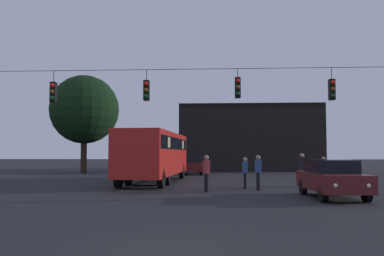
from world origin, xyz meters
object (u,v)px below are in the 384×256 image
Objects in this scene: car_near_right at (332,178)px; pedestrian_near_bus at (245,171)px; pedestrian_crossing_center at (206,171)px; car_far_left at (192,165)px; pedestrian_crossing_left at (302,168)px; pedestrian_crossing_right at (258,170)px; city_bus at (156,152)px; pedestrian_trailing at (324,169)px; tree_left_silhouette at (84,110)px.

car_near_right is 2.81× the size of pedestrian_near_bus.
car_far_left is at bearing 95.87° from pedestrian_crossing_center.
pedestrian_near_bus is at bearing 128.96° from car_near_right.
car_near_right is 2.60× the size of pedestrian_crossing_center.
pedestrian_crossing_left reaches higher than pedestrian_crossing_center.
city_bus is at bearing 138.57° from pedestrian_crossing_right.
pedestrian_trailing is (7.93, -11.42, 0.09)m from car_far_left.
pedestrian_crossing_left is 21.76m from tree_left_silhouette.
pedestrian_crossing_center is at bearing -84.13° from car_far_left.
pedestrian_crossing_center is 20.64m from tree_left_silhouette.
pedestrian_trailing reaches higher than car_far_left.
tree_left_silhouette reaches higher than pedestrian_crossing_center.
pedestrian_crossing_left is 3.24m from pedestrian_near_bus.
car_far_left is 10.82m from tree_left_silhouette.
pedestrian_crossing_center is 1.00× the size of pedestrian_crossing_right.
pedestrian_crossing_right is 21.35m from tree_left_silhouette.
city_bus is 7.08× the size of pedestrian_near_bus.
city_bus is 9.64m from car_far_left.
pedestrian_crossing_left is 0.20× the size of tree_left_silhouette.
pedestrian_crossing_right is at bearing -41.43° from city_bus.
pedestrian_crossing_left reaches higher than car_far_left.
car_near_right is 1.00× the size of car_far_left.
car_far_left is 2.78× the size of pedestrian_trailing.
city_bus is at bearing 168.35° from pedestrian_trailing.
pedestrian_trailing is at bearing -11.65° from city_bus.
city_bus is at bearing 159.00° from pedestrian_crossing_left.
car_far_left is 13.90m from pedestrian_trailing.
city_bus is 2.52× the size of car_far_left.
pedestrian_crossing_center is at bearing -147.59° from pedestrian_trailing.
pedestrian_crossing_center is at bearing -56.19° from tree_left_silhouette.
pedestrian_near_bus reaches higher than car_near_right.
pedestrian_crossing_left is (8.19, -3.14, -0.85)m from city_bus.
pedestrian_crossing_center is at bearing -137.18° from pedestrian_near_bus.
tree_left_silhouette reaches higher than car_near_right.
car_far_left is (-6.65, 17.60, 0.00)m from car_near_right.
tree_left_silhouette reaches higher than pedestrian_near_bus.
pedestrian_crossing_left is 3.12m from pedestrian_crossing_right.
pedestrian_trailing is (1.28, 6.19, 0.09)m from car_near_right.
pedestrian_near_bus is (-3.05, -1.10, -0.13)m from pedestrian_crossing_left.
car_near_right is 18.82m from car_far_left.
city_bus is 6.74m from pedestrian_near_bus.
pedestrian_crossing_right is at bearing -141.73° from pedestrian_trailing.
pedestrian_crossing_right is (4.05, -14.48, 0.16)m from car_far_left.
car_far_left is at bearing -7.49° from tree_left_silhouette.
pedestrian_crossing_right is at bearing -54.16° from pedestrian_near_bus.
car_far_left is 15.03m from pedestrian_crossing_right.
pedestrian_crossing_left is at bearing -40.64° from tree_left_silhouette.
pedestrian_near_bus is (-3.17, 3.92, 0.08)m from car_near_right.
city_bus reaches higher than car_far_left.
pedestrian_crossing_left is at bearing 19.92° from pedestrian_near_bus.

